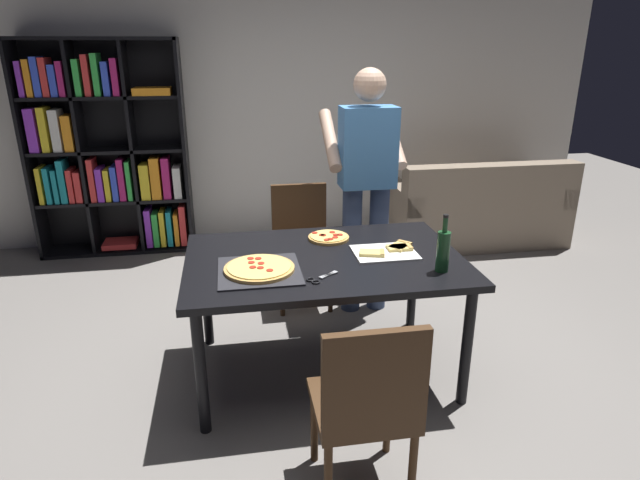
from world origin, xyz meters
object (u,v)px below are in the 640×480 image
chair_far_side (301,237)px  wine_bottle (443,250)px  dining_table (324,269)px  pepperoni_pizza_on_tray (259,269)px  person_serving_pizza (366,179)px  couch (476,213)px  kitchen_scissors (319,279)px  second_pizza_plain (329,237)px  chair_near_camera (367,402)px  bookshelf (108,152)px

chair_far_side → wine_bottle: bearing=-65.8°
dining_table → pepperoni_pizza_on_tray: size_ratio=3.59×
chair_far_side → pepperoni_pizza_on_tray: bearing=-108.2°
dining_table → person_serving_pizza: bearing=60.8°
pepperoni_pizza_on_tray → couch: bearing=43.1°
couch → kitchen_scissors: couch is taller
wine_bottle → second_pizza_plain: (-0.51, 0.59, -0.11)m
chair_near_camera → pepperoni_pizza_on_tray: 0.97m
dining_table → second_pizza_plain: (0.08, 0.29, 0.08)m
couch → second_pizza_plain: (-1.82, -1.70, 0.46)m
bookshelf → chair_far_side: bearing=-40.4°
chair_far_side → bookshelf: bearing=139.6°
chair_near_camera → couch: size_ratio=0.53×
couch → person_serving_pizza: 2.01m
wine_bottle → kitchen_scissors: (-0.67, -0.00, -0.11)m
couch → wine_bottle: (-1.32, -2.28, 0.57)m
bookshelf → couch: bearing=-6.3°
chair_far_side → bookshelf: 2.16m
dining_table → kitchen_scissors: (-0.08, -0.30, 0.08)m
second_pizza_plain → dining_table: bearing=-105.1°
person_serving_pizza → kitchen_scissors: (-0.52, -1.08, -0.24)m
chair_far_side → wine_bottle: (0.58, -1.30, 0.36)m
chair_near_camera → person_serving_pizza: 1.91m
bookshelf → pepperoni_pizza_on_tray: (1.23, -2.52, -0.19)m
chair_near_camera → wine_bottle: wine_bottle is taller
dining_table → bookshelf: bearing=124.1°
dining_table → pepperoni_pizza_on_tray: bearing=-159.0°
chair_far_side → bookshelf: size_ratio=0.46×
wine_bottle → chair_far_side: bearing=114.2°
chair_near_camera → second_pizza_plain: chair_near_camera is taller
kitchen_scissors → dining_table: bearing=74.4°
chair_far_side → second_pizza_plain: bearing=-83.7°
person_serving_pizza → pepperoni_pizza_on_tray: 1.26m
dining_table → chair_far_side: size_ratio=1.74×
chair_near_camera → couch: chair_near_camera is taller
wine_bottle → second_pizza_plain: 0.78m
pepperoni_pizza_on_tray → wine_bottle: (0.96, -0.15, 0.10)m
dining_table → couch: 2.77m
chair_near_camera → pepperoni_pizza_on_tray: (-0.38, 0.86, 0.25)m
dining_table → pepperoni_pizza_on_tray: 0.41m
chair_near_camera → kitchen_scissors: (-0.08, 0.71, 0.24)m
chair_near_camera → couch: bearing=57.6°
couch → pepperoni_pizza_on_tray: size_ratio=3.89×
bookshelf → second_pizza_plain: 2.69m
chair_near_camera → chair_far_side: 2.01m
pepperoni_pizza_on_tray → second_pizza_plain: pepperoni_pizza_on_tray is taller
chair_near_camera → bookshelf: (-1.61, 3.38, 0.44)m
kitchen_scissors → wine_bottle: bearing=0.1°
pepperoni_pizza_on_tray → second_pizza_plain: size_ratio=1.72×
couch → kitchen_scissors: 3.06m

